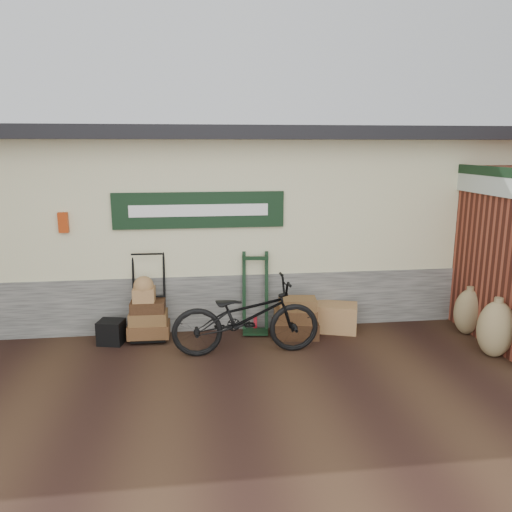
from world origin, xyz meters
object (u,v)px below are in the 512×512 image
at_px(suitcase_stack, 295,317).
at_px(black_trunk, 111,332).
at_px(porter_trolley, 148,290).
at_px(green_barrow, 255,293).
at_px(wicker_hamper, 335,317).
at_px(bicycle, 246,312).

relative_size(suitcase_stack, black_trunk, 1.97).
distance_m(porter_trolley, green_barrow, 1.65).
bearing_deg(porter_trolley, suitcase_stack, -5.97).
bearing_deg(green_barrow, suitcase_stack, -19.67).
height_order(wicker_hamper, bicycle, bicycle).
bearing_deg(bicycle, suitcase_stack, -58.05).
bearing_deg(porter_trolley, bicycle, -28.95).
relative_size(suitcase_stack, bicycle, 0.34).
distance_m(green_barrow, suitcase_stack, 0.73).
bearing_deg(suitcase_stack, wicker_hamper, 13.92).
relative_size(suitcase_stack, wicker_hamper, 1.05).
height_order(porter_trolley, suitcase_stack, porter_trolley).
relative_size(black_trunk, bicycle, 0.17).
bearing_deg(porter_trolley, green_barrow, 1.51).
bearing_deg(suitcase_stack, bicycle, -146.99).
bearing_deg(black_trunk, suitcase_stack, -1.48).
xyz_separation_m(wicker_hamper, bicycle, (-1.52, -0.71, 0.39)).
height_order(wicker_hamper, black_trunk, wicker_hamper).
height_order(porter_trolley, bicycle, porter_trolley).
distance_m(wicker_hamper, black_trunk, 3.49).
relative_size(green_barrow, suitcase_stack, 1.81).
bearing_deg(wicker_hamper, suitcase_stack, -166.08).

